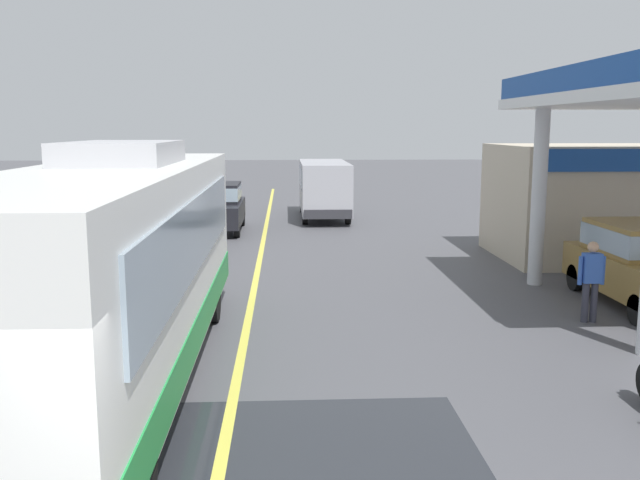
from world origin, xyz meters
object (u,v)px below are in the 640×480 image
at_px(pedestrian_near_pump, 591,277).
at_px(car_at_pump, 638,260).
at_px(car_trailing_behind_bus, 220,205).
at_px(coach_bus_main, 113,274).
at_px(minibus_opposing_lane, 324,184).

bearing_deg(pedestrian_near_pump, car_at_pump, 37.89).
bearing_deg(car_trailing_behind_bus, coach_bus_main, -90.45).
xyz_separation_m(coach_bus_main, car_at_pump, (10.39, 4.14, -0.71)).
xyz_separation_m(car_at_pump, pedestrian_near_pump, (-1.63, -1.27, -0.08)).
bearing_deg(coach_bus_main, car_trailing_behind_bus, 89.55).
bearing_deg(minibus_opposing_lane, car_at_pump, -68.09).
xyz_separation_m(coach_bus_main, car_trailing_behind_bus, (0.12, 15.64, -0.71)).
height_order(coach_bus_main, minibus_opposing_lane, coach_bus_main).
distance_m(coach_bus_main, car_trailing_behind_bus, 15.65).
relative_size(car_at_pump, pedestrian_near_pump, 2.53).
distance_m(coach_bus_main, pedestrian_near_pump, 9.26).
xyz_separation_m(minibus_opposing_lane, pedestrian_near_pump, (4.47, -16.43, -0.54)).
distance_m(car_at_pump, car_trailing_behind_bus, 15.42).
height_order(coach_bus_main, pedestrian_near_pump, coach_bus_main).
distance_m(minibus_opposing_lane, car_trailing_behind_bus, 5.57).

